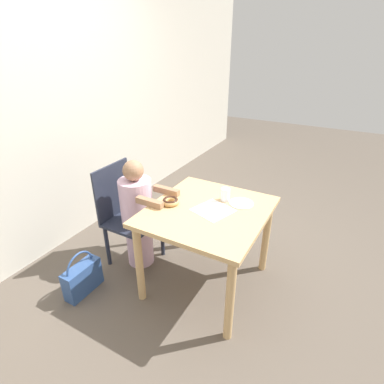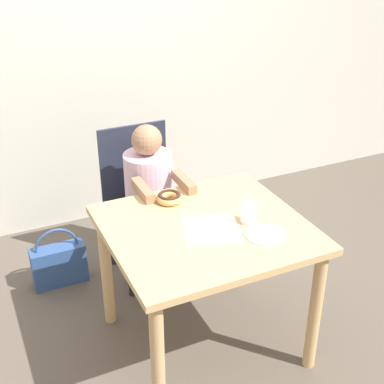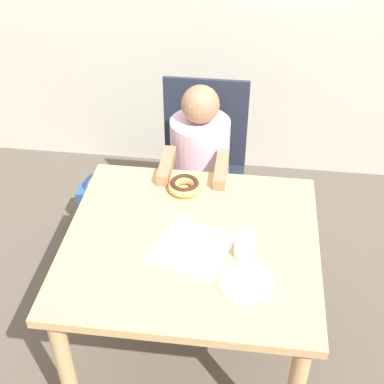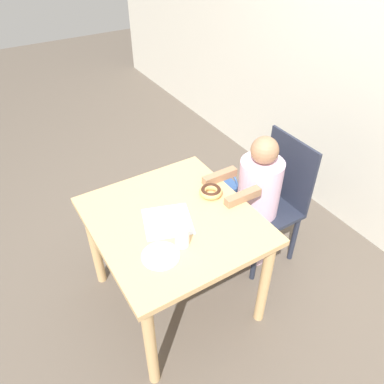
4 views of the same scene
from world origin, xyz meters
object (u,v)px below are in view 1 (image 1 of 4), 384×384
(cup, at_px, (225,195))
(chair, at_px, (127,215))
(donut, at_px, (170,201))
(child_figure, at_px, (138,216))
(handbag, at_px, (82,278))

(cup, bearing_deg, chair, 105.84)
(chair, relative_size, donut, 6.72)
(chair, relative_size, cup, 8.79)
(chair, distance_m, donut, 0.56)
(child_figure, bearing_deg, cup, -71.44)
(chair, relative_size, handbag, 2.39)
(donut, relative_size, handbag, 0.36)
(child_figure, bearing_deg, chair, 90.00)
(chair, bearing_deg, donut, -92.56)
(chair, xyz_separation_m, cup, (0.24, -0.83, 0.30))
(donut, bearing_deg, handbag, 133.56)
(chair, xyz_separation_m, child_figure, (0.00, -0.13, 0.03))
(handbag, distance_m, cup, 1.32)
(cup, bearing_deg, donut, 126.74)
(child_figure, bearing_deg, handbag, 161.50)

